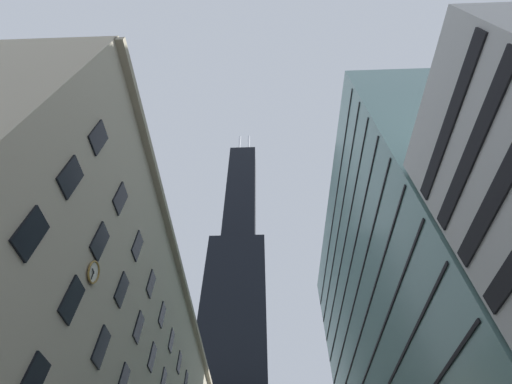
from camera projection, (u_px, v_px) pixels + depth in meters
dark_skyscraper at (233, 350)px, 106.50m from camera, size 29.68×29.68×185.68m
glass_office_midrise at (438, 330)px, 43.23m from camera, size 19.54×48.15×49.11m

